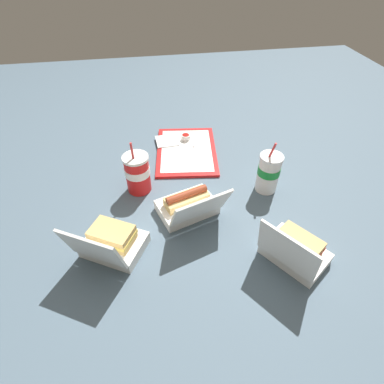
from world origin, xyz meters
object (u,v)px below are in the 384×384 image
at_px(food_tray, 186,151).
at_px(clamshell_hotdog_front, 189,205).
at_px(clamshell_sandwich_left, 295,250).
at_px(plastic_fork, 198,141).
at_px(soda_cup_left, 138,173).
at_px(ketchup_cup, 186,137).
at_px(soda_cup_right, 269,172).
at_px(clamshell_sandwich_back, 112,242).

xyz_separation_m(food_tray, clamshell_hotdog_front, (0.37, -0.05, 0.03)).
bearing_deg(clamshell_sandwich_left, plastic_fork, -166.35).
xyz_separation_m(clamshell_hotdog_front, soda_cup_left, (-0.16, -0.17, 0.04)).
height_order(food_tray, plastic_fork, plastic_fork).
distance_m(ketchup_cup, soda_cup_right, 0.46).
bearing_deg(clamshell_hotdog_front, soda_cup_left, -133.82).
bearing_deg(soda_cup_left, clamshell_hotdog_front, 46.18).
relative_size(ketchup_cup, clamshell_sandwich_left, 0.17).
bearing_deg(food_tray, clamshell_sandwich_back, -31.87).
bearing_deg(ketchup_cup, food_tray, -6.81).
bearing_deg(food_tray, clamshell_hotdog_front, -7.76).
bearing_deg(food_tray, plastic_fork, 132.40).
bearing_deg(food_tray, soda_cup_left, -45.05).
relative_size(food_tray, soda_cup_right, 1.87).
height_order(ketchup_cup, soda_cup_right, soda_cup_right).
distance_m(clamshell_hotdog_front, soda_cup_right, 0.32).
xyz_separation_m(soda_cup_right, soda_cup_left, (-0.08, -0.48, -0.00)).
xyz_separation_m(food_tray, ketchup_cup, (-0.08, 0.01, 0.02)).
xyz_separation_m(food_tray, soda_cup_right, (0.30, 0.26, 0.07)).
xyz_separation_m(plastic_fork, clamshell_hotdog_front, (0.43, -0.12, 0.02)).
bearing_deg(soda_cup_right, soda_cup_left, -99.52).
relative_size(clamshell_sandwich_back, clamshell_hotdog_front, 0.99).
height_order(ketchup_cup, plastic_fork, ketchup_cup).
height_order(plastic_fork, soda_cup_right, soda_cup_right).
bearing_deg(soda_cup_right, clamshell_hotdog_front, -75.90).
distance_m(food_tray, clamshell_sandwich_left, 0.66).
distance_m(plastic_fork, clamshell_sandwich_back, 0.67).
height_order(plastic_fork, soda_cup_left, soda_cup_left).
height_order(plastic_fork, clamshell_hotdog_front, clamshell_hotdog_front).
bearing_deg(clamshell_sandwich_left, soda_cup_right, 174.41).
distance_m(plastic_fork, soda_cup_left, 0.40).
xyz_separation_m(plastic_fork, clamshell_sandwich_left, (0.68, 0.16, 0.03)).
bearing_deg(soda_cup_right, ketchup_cup, -146.47).
distance_m(clamshell_sandwich_back, soda_cup_left, 0.30).
height_order(clamshell_hotdog_front, soda_cup_right, soda_cup_right).
xyz_separation_m(clamshell_sandwich_back, clamshell_hotdog_front, (-0.12, 0.26, -0.00)).
relative_size(plastic_fork, soda_cup_right, 0.51).
bearing_deg(food_tray, ketchup_cup, 173.19).
distance_m(clamshell_sandwich_left, soda_cup_left, 0.60).
distance_m(clamshell_sandwich_left, clamshell_hotdog_front, 0.37).
relative_size(food_tray, soda_cup_left, 1.88).
height_order(food_tray, clamshell_sandwich_left, clamshell_sandwich_left).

